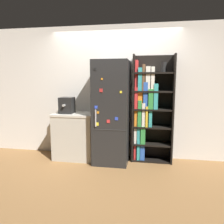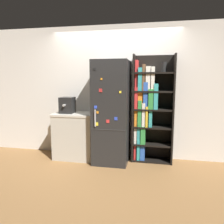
% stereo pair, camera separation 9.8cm
% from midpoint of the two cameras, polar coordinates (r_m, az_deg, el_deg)
% --- Properties ---
extents(ground_plane, '(16.00, 16.00, 0.00)m').
position_cam_midpoint_polar(ground_plane, '(4.22, -1.01, -13.16)').
color(ground_plane, olive).
extents(wall_back, '(8.00, 0.05, 2.60)m').
position_cam_midpoint_polar(wall_back, '(4.39, 0.14, 5.16)').
color(wall_back, silver).
rests_on(wall_back, ground_plane).
extents(refrigerator, '(0.63, 0.70, 1.90)m').
position_cam_midpoint_polar(refrigerator, '(4.07, -0.74, -0.08)').
color(refrigerator, black).
rests_on(refrigerator, ground_plane).
extents(bookshelf, '(0.75, 0.35, 2.00)m').
position_cam_midpoint_polar(bookshelf, '(4.18, 8.67, 0.77)').
color(bookshelf, black).
rests_on(bookshelf, ground_plane).
extents(kitchen_counter, '(0.80, 0.58, 0.90)m').
position_cam_midpoint_polar(kitchen_counter, '(4.43, -10.18, -6.06)').
color(kitchen_counter, '#BCB7A8').
rests_on(kitchen_counter, ground_plane).
extents(espresso_machine, '(0.26, 0.31, 0.31)m').
position_cam_midpoint_polar(espresso_machine, '(4.33, -12.33, 1.73)').
color(espresso_machine, black).
rests_on(espresso_machine, kitchen_counter).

